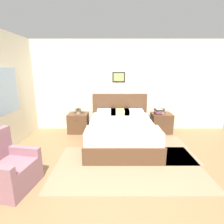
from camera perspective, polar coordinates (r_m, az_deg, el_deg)
The scene contains 15 objects.
ground_plane at distance 2.69m, azimuth -0.42°, elevation -28.22°, with size 16.00×16.00×0.00m, color olive.
wall_back at distance 5.19m, azimuth -0.19°, elevation 8.43°, with size 6.93×0.09×2.60m.
area_rug_main at distance 3.49m, azimuth 5.26°, elevation -17.12°, with size 2.78×1.64×0.01m.
area_rug_bedside at distance 4.36m, azimuth 18.44°, elevation -11.20°, with size 0.85×1.50×0.01m.
bed at distance 4.33m, azimuth 3.03°, elevation -6.34°, with size 1.59×2.10×1.09m.
armchair at distance 3.23m, azimuth -30.95°, elevation -15.97°, with size 0.76×0.80×0.89m.
nightstand_near_window at distance 5.17m, azimuth -10.92°, elevation -3.46°, with size 0.56×0.52×0.55m.
nightstand_by_door at distance 5.27m, azimuth 15.78°, elevation -3.39°, with size 0.56×0.52×0.55m.
table_lamp_near_window at distance 5.01m, azimuth -11.07°, elevation 2.66°, with size 0.33×0.33×0.43m.
table_lamp_by_door at distance 5.12m, azimuth 16.19°, elevation 2.60°, with size 0.33×0.33×0.43m.
book_thick_bottom at distance 5.11m, azimuth 14.80°, elevation -0.42°, with size 0.18×0.23×0.04m.
book_hardcover_middle at distance 5.11m, azimuth 14.82°, elevation -0.02°, with size 0.16×0.27×0.04m.
book_novel_upper at distance 5.10m, azimuth 14.85°, elevation 0.36°, with size 0.23×0.26×0.03m.
book_slim_near_top at distance 5.09m, azimuth 14.87°, elevation 0.74°, with size 0.22×0.25×0.04m.
book_paperback_top at distance 5.08m, azimuth 14.90°, elevation 1.15°, with size 0.21×0.25×0.04m.
Camera 1 is at (0.02, -1.99, 1.81)m, focal length 28.00 mm.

